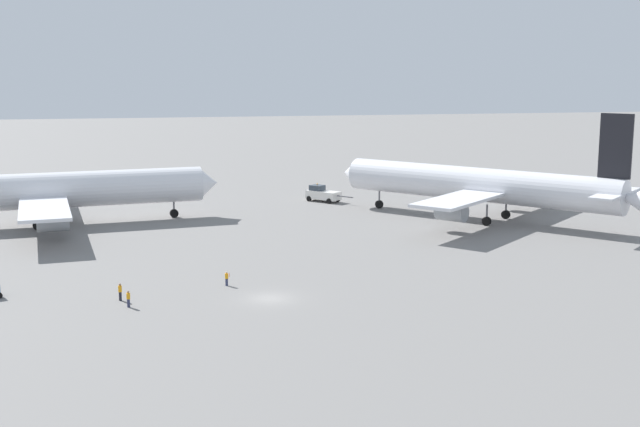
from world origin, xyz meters
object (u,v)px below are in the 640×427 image
airliner_being_pushed (481,185)px  ground_crew_ramp_agent_by_cones (128,299)px  airliner_at_gate_left (54,191)px  pushback_tug (322,194)px  ground_crew_wing_walker_right (227,278)px  ground_crew_marshaller_foreground (120,292)px

airliner_being_pushed → ground_crew_ramp_agent_by_cones: airliner_being_pushed is taller
airliner_at_gate_left → pushback_tug: bearing=16.3°
airliner_being_pushed → ground_crew_wing_walker_right: (-41.04, -30.04, -4.52)m
ground_crew_marshaller_foreground → ground_crew_ramp_agent_by_cones: bearing=-71.3°
airliner_being_pushed → ground_crew_ramp_agent_by_cones: (-51.07, -36.09, -4.47)m
ground_crew_ramp_agent_by_cones → airliner_being_pushed: bearing=35.2°
pushback_tug → ground_crew_wing_walker_right: (-21.29, -51.98, -0.50)m
airliner_at_gate_left → ground_crew_marshaller_foreground: airliner_at_gate_left is taller
ground_crew_ramp_agent_by_cones → ground_crew_wing_walker_right: bearing=31.1°
airliner_at_gate_left → airliner_being_pushed: bearing=-8.6°
airliner_being_pushed → ground_crew_marshaller_foreground: 61.99m
airliner_being_pushed → ground_crew_ramp_agent_by_cones: size_ratio=24.68×
airliner_at_gate_left → ground_crew_wing_walker_right: airliner_at_gate_left is taller
airliner_being_pushed → pushback_tug: size_ratio=5.21×
airliner_at_gate_left → ground_crew_marshaller_foreground: size_ratio=27.09×
airliner_being_pushed → ground_crew_marshaller_foreground: size_ratio=22.87×
ground_crew_wing_walker_right → ground_crew_marshaller_foreground: size_ratio=0.87×
ground_crew_ramp_agent_by_cones → ground_crew_marshaller_foreground: 2.66m
ground_crew_marshaller_foreground → airliner_at_gate_left: bearing=103.8°
pushback_tug → ground_crew_wing_walker_right: pushback_tug is taller
airliner_at_gate_left → ground_crew_wing_walker_right: size_ratio=31.00×
ground_crew_marshaller_foreground → pushback_tug: bearing=59.9°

